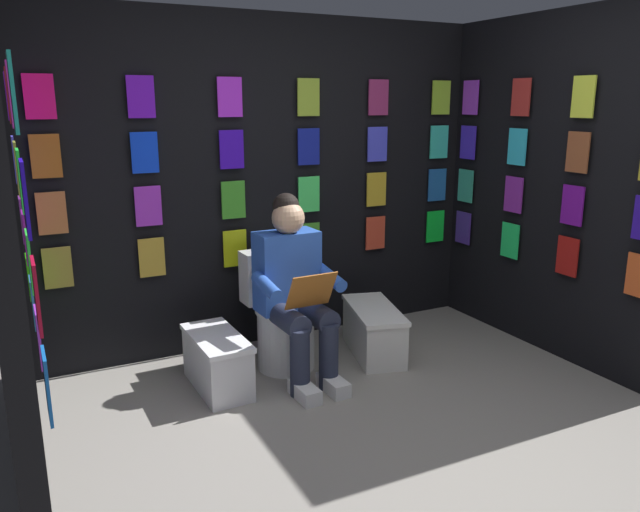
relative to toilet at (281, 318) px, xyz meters
The scene contains 8 objects.
ground_plane 1.57m from the toilet, 94.70° to the left, with size 30.00×30.00×0.00m, color gray.
display_wall_back 0.99m from the toilet, 104.05° to the right, with size 3.42×0.14×2.34m.
display_wall_left 2.09m from the toilet, 163.68° to the left, with size 0.14×1.98×2.34m.
display_wall_right 1.88m from the toilet, 18.74° to the left, with size 0.14×1.98×2.34m.
toilet is the anchor object (origin of this frame).
person_reading 0.35m from the toilet, 91.47° to the left, with size 0.53×0.69×1.19m.
comic_longbox_near 0.55m from the toilet, 18.44° to the left, with size 0.30×0.63×0.35m.
comic_longbox_far 0.68m from the toilet, 167.08° to the left, with size 0.48×0.75×0.35m.
Camera 1 is at (1.67, 2.12, 1.76)m, focal length 34.73 mm.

